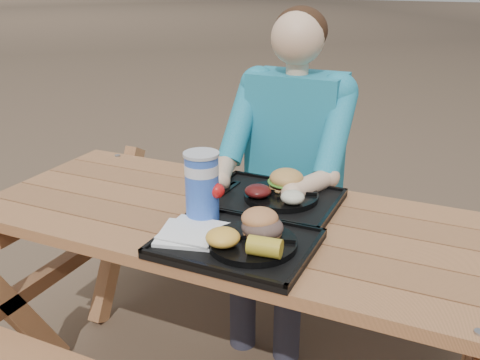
% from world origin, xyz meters
% --- Properties ---
extents(picnic_table, '(1.80, 1.49, 0.75)m').
position_xyz_m(picnic_table, '(0.00, 0.00, 0.38)').
color(picnic_table, '#999999').
rests_on(picnic_table, ground).
extents(tray_near, '(0.45, 0.35, 0.02)m').
position_xyz_m(tray_near, '(0.08, -0.20, 0.76)').
color(tray_near, black).
rests_on(tray_near, picnic_table).
extents(tray_far, '(0.45, 0.35, 0.02)m').
position_xyz_m(tray_far, '(0.06, 0.14, 0.76)').
color(tray_far, black).
rests_on(tray_far, picnic_table).
extents(plate_near, '(0.26, 0.26, 0.02)m').
position_xyz_m(plate_near, '(0.14, -0.21, 0.78)').
color(plate_near, black).
rests_on(plate_near, tray_near).
extents(plate_far, '(0.26, 0.26, 0.02)m').
position_xyz_m(plate_far, '(0.09, 0.15, 0.78)').
color(plate_far, black).
rests_on(plate_far, tray_far).
extents(napkin_stack, '(0.22, 0.22, 0.02)m').
position_xyz_m(napkin_stack, '(-0.06, -0.23, 0.78)').
color(napkin_stack, white).
rests_on(napkin_stack, tray_near).
extents(soda_cup, '(0.11, 0.11, 0.21)m').
position_xyz_m(soda_cup, '(-0.08, -0.11, 0.88)').
color(soda_cup, blue).
rests_on(soda_cup, tray_near).
extents(condiment_bbq, '(0.05, 0.05, 0.03)m').
position_xyz_m(condiment_bbq, '(0.08, -0.08, 0.79)').
color(condiment_bbq, black).
rests_on(condiment_bbq, tray_near).
extents(condiment_mustard, '(0.04, 0.04, 0.03)m').
position_xyz_m(condiment_mustard, '(0.15, -0.07, 0.78)').
color(condiment_mustard, yellow).
rests_on(condiment_mustard, tray_near).
extents(sandwich, '(0.12, 0.12, 0.12)m').
position_xyz_m(sandwich, '(0.15, -0.16, 0.85)').
color(sandwich, '#C97C47').
rests_on(sandwich, plate_near).
extents(mac_cheese, '(0.10, 0.10, 0.05)m').
position_xyz_m(mac_cheese, '(0.07, -0.27, 0.81)').
color(mac_cheese, yellow).
rests_on(mac_cheese, plate_near).
extents(corn_cob, '(0.10, 0.10, 0.05)m').
position_xyz_m(corn_cob, '(0.20, -0.28, 0.82)').
color(corn_cob, gold).
rests_on(corn_cob, plate_near).
extents(cutlery_far, '(0.03, 0.14, 0.01)m').
position_xyz_m(cutlery_far, '(-0.12, 0.16, 0.77)').
color(cutlery_far, black).
rests_on(cutlery_far, tray_far).
extents(burger, '(0.12, 0.12, 0.11)m').
position_xyz_m(burger, '(0.09, 0.20, 0.85)').
color(burger, '#D2944A').
rests_on(burger, plate_far).
extents(baked_beans, '(0.09, 0.09, 0.04)m').
position_xyz_m(baked_beans, '(0.03, 0.09, 0.81)').
color(baked_beans, '#521110').
rests_on(baked_beans, plate_far).
extents(potato_salad, '(0.08, 0.08, 0.04)m').
position_xyz_m(potato_salad, '(0.15, 0.09, 0.81)').
color(potato_salad, beige).
rests_on(potato_salad, plate_far).
extents(diner, '(0.48, 0.84, 1.28)m').
position_xyz_m(diner, '(-0.01, 0.57, 0.64)').
color(diner, '#1D96CC').
rests_on(diner, ground).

